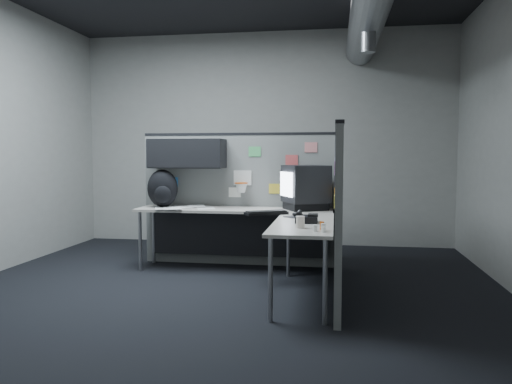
% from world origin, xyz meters
% --- Properties ---
extents(room, '(5.62, 5.62, 3.22)m').
position_xyz_m(room, '(0.56, 0.00, 2.10)').
color(room, black).
rests_on(room, ground).
extents(partition_back, '(2.44, 0.42, 1.63)m').
position_xyz_m(partition_back, '(-0.25, 1.23, 1.00)').
color(partition_back, slate).
rests_on(partition_back, ground).
extents(partition_right, '(0.07, 2.23, 1.63)m').
position_xyz_m(partition_right, '(1.10, 0.22, 0.82)').
color(partition_right, slate).
rests_on(partition_right, ground).
extents(desk, '(2.31, 2.11, 0.73)m').
position_xyz_m(desk, '(0.15, 0.70, 0.61)').
color(desk, '#B6AEA4').
rests_on(desk, ground).
extents(monitor, '(0.60, 0.60, 0.51)m').
position_xyz_m(monitor, '(0.73, 1.00, 0.99)').
color(monitor, black).
rests_on(monitor, desk).
extents(keyboard, '(0.47, 0.36, 0.04)m').
position_xyz_m(keyboard, '(0.35, 0.47, 0.75)').
color(keyboard, black).
rests_on(keyboard, desk).
extents(mouse, '(0.29, 0.29, 0.05)m').
position_xyz_m(mouse, '(0.69, 0.31, 0.75)').
color(mouse, black).
rests_on(mouse, desk).
extents(phone, '(0.21, 0.23, 0.11)m').
position_xyz_m(phone, '(0.81, -0.08, 0.77)').
color(phone, black).
rests_on(phone, desk).
extents(bottles, '(0.11, 0.16, 0.07)m').
position_xyz_m(bottles, '(0.96, -0.59, 0.76)').
color(bottles, silver).
rests_on(bottles, desk).
extents(cup, '(0.08, 0.08, 0.10)m').
position_xyz_m(cup, '(0.78, -0.44, 0.78)').
color(cup, silver).
rests_on(cup, desk).
extents(papers, '(0.77, 0.65, 0.01)m').
position_xyz_m(papers, '(-0.69, 0.94, 0.74)').
color(papers, white).
rests_on(papers, desk).
extents(backpack, '(0.38, 0.34, 0.45)m').
position_xyz_m(backpack, '(-0.98, 0.99, 0.95)').
color(backpack, black).
rests_on(backpack, desk).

